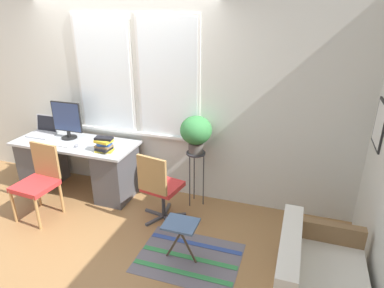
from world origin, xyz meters
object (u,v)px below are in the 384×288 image
(monitor, at_px, (67,120))
(office_chair_swivel, at_px, (159,186))
(keyboard, at_px, (59,144))
(folding_stool, at_px, (181,228))
(book_stack, at_px, (104,145))
(laptop, at_px, (43,131))
(desk_chair_wooden, at_px, (38,180))
(mouse, at_px, (76,146))
(potted_plant, at_px, (196,132))
(plant_stand, at_px, (196,160))

(monitor, xyz_separation_m, office_chair_swivel, (1.53, -0.42, -0.52))
(monitor, distance_m, keyboard, 0.35)
(folding_stool, bearing_deg, book_stack, 149.94)
(laptop, height_order, desk_chair_wooden, laptop)
(office_chair_swivel, bearing_deg, laptop, -1.97)
(laptop, relative_size, monitor, 0.68)
(mouse, distance_m, potted_plant, 1.59)
(laptop, xyz_separation_m, plant_stand, (2.24, 0.09, -0.16))
(laptop, bearing_deg, desk_chair_wooden, -55.91)
(desk_chair_wooden, xyz_separation_m, office_chair_swivel, (1.45, 0.34, -0.01))
(desk_chair_wooden, bearing_deg, office_chair_swivel, 17.72)
(mouse, distance_m, plant_stand, 1.57)
(desk_chair_wooden, distance_m, potted_plant, 2.00)
(laptop, distance_m, office_chair_swivel, 2.03)
(desk_chair_wooden, bearing_deg, laptop, 128.45)
(mouse, bearing_deg, keyboard, -178.77)
(desk_chair_wooden, bearing_deg, potted_plant, 30.40)
(potted_plant, height_order, folding_stool, potted_plant)
(laptop, relative_size, desk_chair_wooden, 0.39)
(plant_stand, bearing_deg, potted_plant, 0.00)
(laptop, bearing_deg, mouse, -18.02)
(desk_chair_wooden, xyz_separation_m, plant_stand, (1.73, 0.85, 0.15))
(mouse, relative_size, office_chair_swivel, 0.08)
(book_stack, xyz_separation_m, desk_chair_wooden, (-0.63, -0.52, -0.34))
(potted_plant, bearing_deg, keyboard, -169.77)
(book_stack, bearing_deg, desk_chair_wooden, -140.12)
(laptop, relative_size, potted_plant, 0.73)
(keyboard, height_order, folding_stool, keyboard)
(book_stack, bearing_deg, plant_stand, 16.29)
(mouse, bearing_deg, office_chair_swivel, -8.36)
(plant_stand, distance_m, folding_stool, 1.12)
(monitor, bearing_deg, desk_chair_wooden, -83.74)
(mouse, bearing_deg, plant_stand, 11.80)
(laptop, relative_size, keyboard, 0.86)
(potted_plant, relative_size, folding_stool, 1.04)
(plant_stand, bearing_deg, mouse, -168.20)
(office_chair_swivel, bearing_deg, book_stack, -2.35)
(monitor, relative_size, book_stack, 2.16)
(monitor, height_order, office_chair_swivel, monitor)
(monitor, distance_m, desk_chair_wooden, 0.92)
(desk_chair_wooden, relative_size, potted_plant, 1.90)
(folding_stool, bearing_deg, mouse, 156.35)
(keyboard, bearing_deg, folding_stool, -20.55)
(monitor, bearing_deg, potted_plant, 2.62)
(keyboard, bearing_deg, office_chair_swivel, -6.65)
(book_stack, relative_size, potted_plant, 0.50)
(office_chair_swivel, bearing_deg, mouse, 1.64)
(laptop, height_order, plant_stand, laptop)
(mouse, xyz_separation_m, desk_chair_wooden, (-0.20, -0.53, -0.27))
(monitor, relative_size, office_chair_swivel, 0.57)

